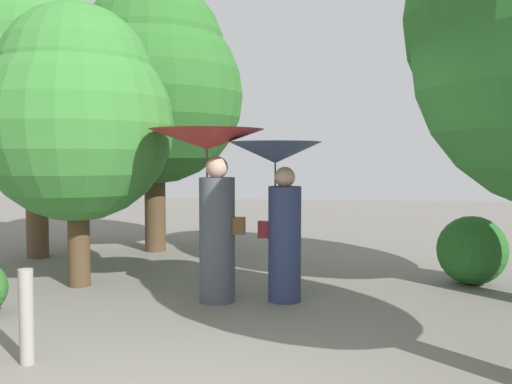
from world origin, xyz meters
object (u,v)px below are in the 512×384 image
object	(u,v)px
person_right	(279,189)
tree_mid_left	(154,81)
tree_near_left	(34,82)
path_marker_post	(27,317)
tree_far_back	(76,111)
person_left	(211,177)

from	to	relation	value
person_right	tree_mid_left	size ratio (longest dim) A/B	0.39
person_right	tree_near_left	xyz separation A→B (m)	(-4.36, 2.34, 1.64)
tree_mid_left	tree_near_left	bearing A→B (deg)	-152.56
person_right	path_marker_post	size ratio (longest dim) A/B	2.39
tree_mid_left	tree_far_back	size ratio (longest dim) A/B	1.32
person_left	person_right	bearing A→B (deg)	-72.32
person_left	tree_mid_left	bearing A→B (deg)	36.25
person_left	path_marker_post	size ratio (longest dim) A/B	2.57
tree_near_left	person_left	bearing A→B (deg)	-34.73
tree_far_back	path_marker_post	xyz separation A→B (m)	(0.84, -2.75, -1.91)
person_right	path_marker_post	world-z (taller)	person_right
person_left	tree_near_left	distance (m)	4.59
person_left	tree_far_back	bearing A→B (deg)	83.18
tree_mid_left	path_marker_post	xyz separation A→B (m)	(0.72, -5.62, -2.68)
tree_far_back	person_left	bearing A→B (deg)	-15.34
person_left	tree_mid_left	world-z (taller)	tree_mid_left
person_right	tree_near_left	distance (m)	5.22
tree_mid_left	tree_far_back	world-z (taller)	tree_mid_left
tree_near_left	path_marker_post	size ratio (longest dim) A/B	5.76
path_marker_post	person_right	bearing A→B (deg)	51.75
person_right	person_left	bearing A→B (deg)	107.68
tree_mid_left	person_left	bearing A→B (deg)	-62.27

